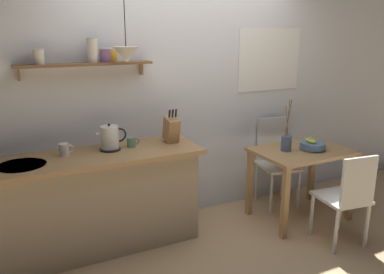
{
  "coord_description": "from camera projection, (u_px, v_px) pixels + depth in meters",
  "views": [
    {
      "loc": [
        -1.72,
        -2.97,
        1.93
      ],
      "look_at": [
        -0.1,
        0.25,
        0.95
      ],
      "focal_mm": 37.15,
      "sensor_mm": 36.0,
      "label": 1
    }
  ],
  "objects": [
    {
      "name": "back_wall",
      "position": [
        201.0,
        87.0,
        4.1
      ],
      "size": [
        6.8,
        0.11,
        2.7
      ],
      "color": "silver",
      "rests_on": "ground_plane"
    },
    {
      "name": "wall_shelf",
      "position": [
        87.0,
        59.0,
        3.37
      ],
      "size": [
        1.15,
        0.2,
        0.34
      ],
      "color": "brown"
    },
    {
      "name": "knife_block",
      "position": [
        171.0,
        129.0,
        3.72
      ],
      "size": [
        0.11,
        0.19,
        0.32
      ],
      "color": "tan",
      "rests_on": "kitchen_counter"
    },
    {
      "name": "electric_kettle",
      "position": [
        110.0,
        138.0,
        3.49
      ],
      "size": [
        0.27,
        0.18,
        0.24
      ],
      "color": "black",
      "rests_on": "kitchen_counter"
    },
    {
      "name": "fruit_bowl",
      "position": [
        312.0,
        145.0,
        4.03
      ],
      "size": [
        0.26,
        0.26,
        0.14
      ],
      "color": "#51759E",
      "rests_on": "dining_table"
    },
    {
      "name": "dining_table",
      "position": [
        301.0,
        162.0,
        4.07
      ],
      "size": [
        0.96,
        0.67,
        0.74
      ],
      "color": "tan",
      "rests_on": "ground_plane"
    },
    {
      "name": "coffee_mug_spare",
      "position": [
        132.0,
        142.0,
        3.59
      ],
      "size": [
        0.12,
        0.08,
        0.09
      ],
      "color": "slate",
      "rests_on": "kitchen_counter"
    },
    {
      "name": "kitchen_counter",
      "position": [
        98.0,
        201.0,
        3.53
      ],
      "size": [
        1.83,
        0.63,
        0.9
      ],
      "color": "tan",
      "rests_on": "ground_plane"
    },
    {
      "name": "coffee_mug_by_sink",
      "position": [
        64.0,
        150.0,
        3.34
      ],
      "size": [
        0.13,
        0.08,
        0.11
      ],
      "color": "white",
      "rests_on": "kitchen_counter"
    },
    {
      "name": "dining_chair_far",
      "position": [
        275.0,
        157.0,
        4.49
      ],
      "size": [
        0.47,
        0.5,
        0.97
      ],
      "color": "silver",
      "rests_on": "ground_plane"
    },
    {
      "name": "ground_plane",
      "position": [
        213.0,
        237.0,
        3.81
      ],
      "size": [
        14.0,
        14.0,
        0.0
      ],
      "primitive_type": "plane",
      "color": "tan"
    },
    {
      "name": "twig_vase",
      "position": [
        286.0,
        142.0,
        3.98
      ],
      "size": [
        0.11,
        0.1,
        0.52
      ],
      "color": "#475675",
      "rests_on": "dining_table"
    },
    {
      "name": "pendant_lamp",
      "position": [
        126.0,
        54.0,
        3.3
      ],
      "size": [
        0.22,
        0.22,
        0.61
      ],
      "color": "black"
    },
    {
      "name": "dining_chair_near",
      "position": [
        347.0,
        195.0,
        3.55
      ],
      "size": [
        0.45,
        0.46,
        0.89
      ],
      "color": "silver",
      "rests_on": "ground_plane"
    }
  ]
}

